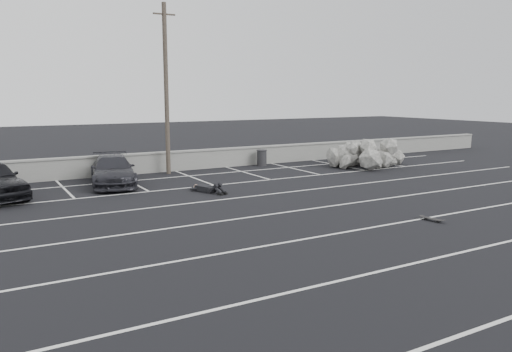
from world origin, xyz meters
TOP-DOWN VIEW (x-y plane):
  - ground at (0.00, 0.00)m, footprint 120.00×120.00m
  - seawall at (0.00, 14.00)m, footprint 50.00×0.45m
  - stall_lines at (-0.08, 4.41)m, footprint 36.00×20.05m
  - car_right at (-2.92, 11.33)m, footprint 2.69×4.85m
  - utility_pole at (0.38, 13.20)m, footprint 1.14×0.23m
  - trash_bin at (6.00, 13.26)m, footprint 0.77×0.77m
  - riprap_pile at (11.05, 10.30)m, footprint 5.24×3.68m
  - person at (0.04, 7.92)m, footprint 2.32×2.93m
  - skateboard at (4.42, -0.35)m, footprint 0.28×0.72m

SIDE VIEW (x-z plane):
  - ground at x=0.00m, z-range 0.00..0.00m
  - stall_lines at x=-0.08m, z-range 0.00..0.01m
  - skateboard at x=4.42m, z-range 0.02..0.11m
  - person at x=0.04m, z-range 0.00..0.48m
  - trash_bin at x=6.00m, z-range 0.01..0.94m
  - riprap_pile at x=11.05m, z-range -0.16..1.22m
  - seawall at x=0.00m, z-range 0.02..1.08m
  - car_right at x=-2.92m, z-range 0.00..1.33m
  - utility_pole at x=0.38m, z-range 0.05..8.57m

